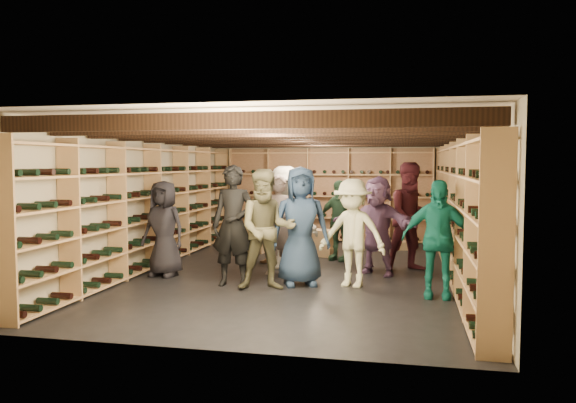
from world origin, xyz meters
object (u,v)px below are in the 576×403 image
(crate_stack_left, at_px, (254,240))
(person_9, at_px, (285,218))
(person_1, at_px, (233,226))
(person_3, at_px, (352,233))
(person_4, at_px, (437,239))
(person_8, at_px, (412,217))
(person_7, at_px, (278,225))
(crate_stack_right, at_px, (322,243))
(person_6, at_px, (300,226))
(person_10, at_px, (339,220))
(crate_loose, at_px, (403,245))
(person_0, at_px, (164,229))
(person_2, at_px, (267,230))
(person_11, at_px, (377,225))
(person_5, at_px, (276,222))

(crate_stack_left, bearing_deg, person_9, -57.63)
(person_1, xyz_separation_m, person_3, (1.72, 0.33, -0.10))
(person_4, distance_m, person_8, 1.90)
(person_7, bearing_deg, crate_stack_right, 83.99)
(person_6, bearing_deg, person_4, -31.69)
(crate_stack_right, height_order, person_10, person_10)
(crate_stack_left, relative_size, person_1, 0.30)
(crate_stack_right, xyz_separation_m, person_4, (2.02, -3.05, 0.55))
(person_3, xyz_separation_m, person_10, (-0.46, 2.18, -0.04))
(crate_stack_right, relative_size, crate_loose, 1.16)
(person_0, xyz_separation_m, person_10, (2.59, 2.03, -0.02))
(person_0, xyz_separation_m, person_9, (1.77, 1.01, 0.11))
(person_2, relative_size, person_7, 1.06)
(person_1, bearing_deg, person_11, 35.18)
(person_11, bearing_deg, person_4, -34.48)
(crate_loose, bearing_deg, person_3, -100.75)
(crate_loose, distance_m, person_4, 4.29)
(crate_stack_right, height_order, person_3, person_3)
(crate_loose, bearing_deg, person_5, -136.82)
(person_11, bearing_deg, person_9, -163.33)
(person_2, height_order, person_3, person_2)
(crate_stack_left, relative_size, person_10, 0.36)
(crate_loose, distance_m, person_5, 3.16)
(person_3, height_order, person_8, person_8)
(crate_stack_left, relative_size, person_3, 0.34)
(person_5, bearing_deg, person_2, -69.95)
(crate_stack_left, bearing_deg, person_2, -71.36)
(person_4, bearing_deg, person_2, -177.79)
(person_8, bearing_deg, person_6, -160.93)
(person_7, height_order, person_8, person_8)
(person_8, xyz_separation_m, person_10, (-1.32, 0.76, -0.17))
(person_1, distance_m, person_9, 1.56)
(person_1, bearing_deg, crate_stack_left, 102.58)
(person_0, xyz_separation_m, person_6, (2.27, -0.21, 0.12))
(crate_loose, bearing_deg, person_11, -98.27)
(person_7, bearing_deg, person_8, 26.87)
(crate_stack_right, distance_m, person_11, 2.07)
(person_0, relative_size, person_9, 0.87)
(person_4, relative_size, person_10, 1.07)
(person_0, relative_size, person_3, 0.97)
(person_5, xyz_separation_m, person_7, (0.27, -1.03, 0.06))
(crate_stack_right, distance_m, person_10, 0.76)
(person_3, distance_m, person_11, 1.02)
(person_0, bearing_deg, person_10, 48.52)
(crate_loose, xyz_separation_m, person_11, (-0.41, -2.79, 0.72))
(person_0, height_order, person_5, person_0)
(crate_loose, distance_m, person_1, 4.83)
(crate_loose, relative_size, person_4, 0.31)
(person_4, xyz_separation_m, person_9, (-2.45, 1.61, 0.08))
(person_1, height_order, person_6, person_1)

